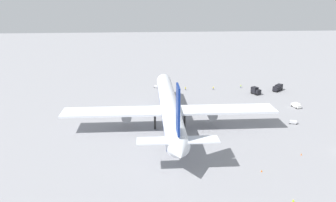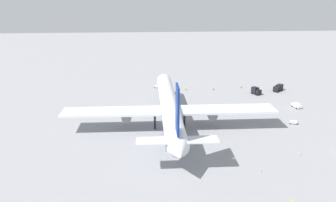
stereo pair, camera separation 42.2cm
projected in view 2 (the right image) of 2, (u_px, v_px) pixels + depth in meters
The scene contains 14 objects.
ground_plane at pixel (169, 125), 118.68m from camera, with size 600.00×600.00×0.00m, color gray.
airliner at pixel (169, 107), 115.20m from camera, with size 78.59×71.63×22.73m.
service_truck_0 at pixel (278, 88), 159.27m from camera, with size 6.03×6.19×2.93m.
service_truck_2 at pixel (256, 91), 153.96m from camera, with size 5.05×3.95×3.24m.
service_van at pixel (297, 105), 135.98m from camera, with size 4.64×2.79×1.97m.
baggage_cart_1 at pixel (293, 122), 119.24m from camera, with size 2.23×3.54×1.15m.
baggage_cart_2 at pixel (157, 86), 164.93m from camera, with size 2.25×3.25×1.26m.
ground_worker_0 at pixel (241, 86), 164.52m from camera, with size 0.44×0.44×1.63m.
ground_worker_1 at pixel (214, 88), 161.14m from camera, with size 0.42×0.42×1.78m.
ground_worker_3 at pixel (186, 89), 160.72m from camera, with size 0.40×0.40×1.63m.
traffic_cone_0 at pixel (73, 108), 135.49m from camera, with size 0.36×0.36×0.55m, color orange.
traffic_cone_1 at pixel (261, 171), 87.11m from camera, with size 0.36×0.36×0.55m, color orange.
traffic_cone_2 at pixel (301, 155), 96.03m from camera, with size 0.36×0.36×0.55m, color orange.
traffic_cone_4 at pixel (273, 110), 133.10m from camera, with size 0.36×0.36×0.55m, color orange.
Camera 2 is at (-110.24, 8.73, 43.89)m, focal length 36.18 mm.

